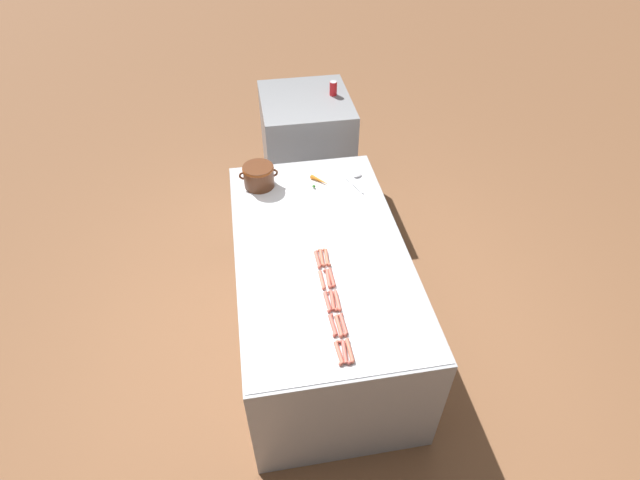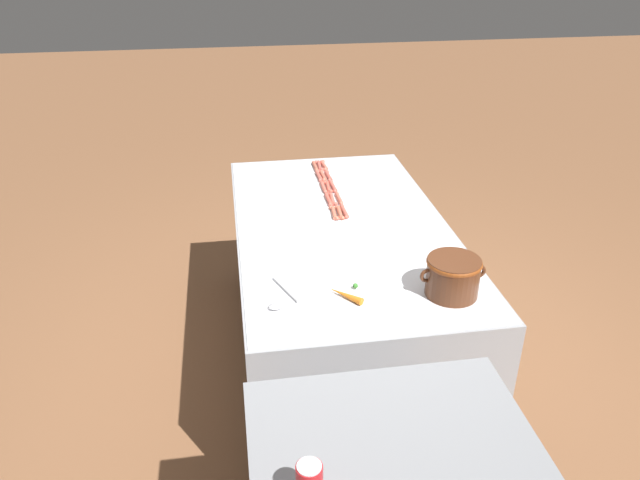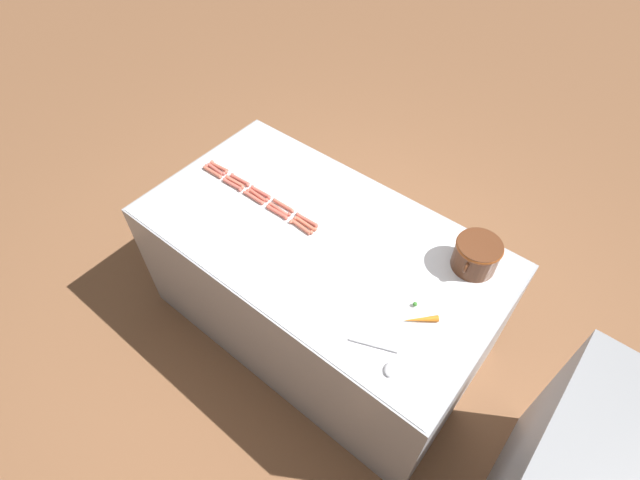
% 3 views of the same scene
% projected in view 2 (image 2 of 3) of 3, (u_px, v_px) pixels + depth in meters
% --- Properties ---
extents(ground_plane, '(20.00, 20.00, 0.00)m').
position_uv_depth(ground_plane, '(339.00, 358.00, 3.57)').
color(ground_plane, brown).
extents(griddle_counter, '(1.10, 1.99, 0.89)m').
position_uv_depth(griddle_counter, '(340.00, 295.00, 3.36)').
color(griddle_counter, '#9EA0A5').
rests_on(griddle_counter, ground_plane).
extents(hot_dog_0, '(0.03, 0.16, 0.02)m').
position_uv_depth(hot_dog_0, '(324.00, 165.00, 3.87)').
color(hot_dog_0, '#C9624E').
rests_on(hot_dog_0, griddle_counter).
extents(hot_dog_1, '(0.03, 0.16, 0.02)m').
position_uv_depth(hot_dog_1, '(328.00, 176.00, 3.71)').
color(hot_dog_1, '#C6594C').
rests_on(hot_dog_1, griddle_counter).
extents(hot_dog_2, '(0.03, 0.16, 0.02)m').
position_uv_depth(hot_dog_2, '(333.00, 187.00, 3.56)').
color(hot_dog_2, '#CB5B4D').
rests_on(hot_dog_2, griddle_counter).
extents(hot_dog_3, '(0.02, 0.16, 0.02)m').
position_uv_depth(hot_dog_3, '(339.00, 198.00, 3.41)').
color(hot_dog_3, '#CB6450').
rests_on(hot_dog_3, griddle_counter).
extents(hot_dog_4, '(0.03, 0.16, 0.02)m').
position_uv_depth(hot_dog_4, '(344.00, 211.00, 3.26)').
color(hot_dog_4, '#BF5A4A').
rests_on(hot_dog_4, griddle_counter).
extents(hot_dog_5, '(0.03, 0.16, 0.02)m').
position_uv_depth(hot_dog_5, '(319.00, 166.00, 3.87)').
color(hot_dog_5, '#C25C50').
rests_on(hot_dog_5, griddle_counter).
extents(hot_dog_6, '(0.03, 0.16, 0.02)m').
position_uv_depth(hot_dog_6, '(323.00, 176.00, 3.72)').
color(hot_dog_6, '#C6644F').
rests_on(hot_dog_6, griddle_counter).
extents(hot_dog_7, '(0.03, 0.16, 0.02)m').
position_uv_depth(hot_dog_7, '(328.00, 187.00, 3.56)').
color(hot_dog_7, '#C55A49').
rests_on(hot_dog_7, griddle_counter).
extents(hot_dog_8, '(0.03, 0.16, 0.02)m').
position_uv_depth(hot_dog_8, '(333.00, 199.00, 3.40)').
color(hot_dog_8, '#C15D4D').
rests_on(hot_dog_8, griddle_counter).
extents(hot_dog_9, '(0.03, 0.16, 0.02)m').
position_uv_depth(hot_dog_9, '(340.00, 213.00, 3.25)').
color(hot_dog_9, '#C3644B').
rests_on(hot_dog_9, griddle_counter).
extents(hot_dog_10, '(0.02, 0.16, 0.02)m').
position_uv_depth(hot_dog_10, '(315.00, 166.00, 3.86)').
color(hot_dog_10, '#C1634C').
rests_on(hot_dog_10, griddle_counter).
extents(hot_dog_11, '(0.03, 0.16, 0.02)m').
position_uv_depth(hot_dog_11, '(319.00, 176.00, 3.71)').
color(hot_dog_11, '#C15C4E').
rests_on(hot_dog_11, griddle_counter).
extents(hot_dog_12, '(0.02, 0.16, 0.02)m').
position_uv_depth(hot_dog_12, '(323.00, 187.00, 3.56)').
color(hot_dog_12, '#CA6150').
rests_on(hot_dog_12, griddle_counter).
extents(hot_dog_13, '(0.03, 0.16, 0.02)m').
position_uv_depth(hot_dog_13, '(328.00, 200.00, 3.40)').
color(hot_dog_13, '#CD594A').
rests_on(hot_dog_13, griddle_counter).
extents(hot_dog_14, '(0.03, 0.16, 0.02)m').
position_uv_depth(hot_dog_14, '(334.00, 213.00, 3.24)').
color(hot_dog_14, '#CB664E').
rests_on(hot_dog_14, griddle_counter).
extents(bean_pot, '(0.29, 0.23, 0.17)m').
position_uv_depth(bean_pot, '(453.00, 275.00, 2.52)').
color(bean_pot, '#562D19').
rests_on(bean_pot, griddle_counter).
extents(serving_spoon, '(0.14, 0.26, 0.02)m').
position_uv_depth(serving_spoon, '(279.00, 300.00, 2.51)').
color(serving_spoon, '#B7B7BC').
rests_on(serving_spoon, griddle_counter).
extents(carrot, '(0.14, 0.15, 0.03)m').
position_uv_depth(carrot, '(346.00, 294.00, 2.53)').
color(carrot, orange).
rests_on(carrot, griddle_counter).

